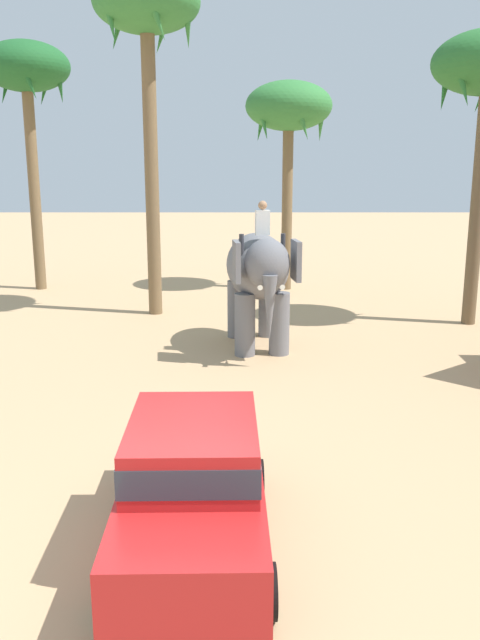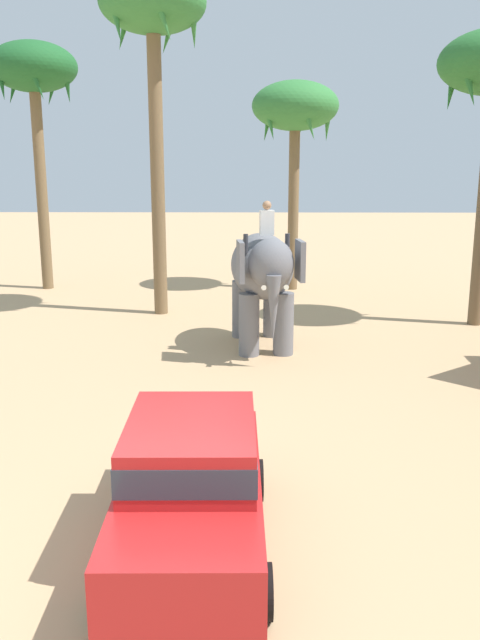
{
  "view_description": "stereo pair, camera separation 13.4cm",
  "coord_description": "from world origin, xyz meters",
  "px_view_note": "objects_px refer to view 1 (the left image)",
  "views": [
    {
      "loc": [
        0.86,
        -7.3,
        4.74
      ],
      "look_at": [
        0.8,
        5.96,
        1.6
      ],
      "focal_mm": 36.9,
      "sensor_mm": 36.0,
      "label": 1
    },
    {
      "loc": [
        0.99,
        -7.29,
        4.74
      ],
      "look_at": [
        0.8,
        5.96,
        1.6
      ],
      "focal_mm": 36.9,
      "sensor_mm": 36.0,
      "label": 2
    }
  ],
  "objects_px": {
    "car_sedan_foreground": "(196,481)",
    "palm_tree_behind_elephant": "(30,75)",
    "palm_tree_near_hut": "(292,112)",
    "palm_tree_left_of_road": "(150,17)",
    "elephant_with_mahout": "(262,273)"
  },
  "relations": [
    {
      "from": "car_sedan_foreground",
      "to": "elephant_with_mahout",
      "type": "height_order",
      "value": "elephant_with_mahout"
    },
    {
      "from": "elephant_with_mahout",
      "to": "palm_tree_left_of_road",
      "type": "distance_m",
      "value": 8.74
    },
    {
      "from": "car_sedan_foreground",
      "to": "palm_tree_near_hut",
      "type": "distance_m",
      "value": 18.91
    },
    {
      "from": "palm_tree_behind_elephant",
      "to": "palm_tree_near_hut",
      "type": "bearing_deg",
      "value": -0.07
    },
    {
      "from": "car_sedan_foreground",
      "to": "palm_tree_behind_elephant",
      "type": "relative_size",
      "value": 0.45
    },
    {
      "from": "palm_tree_behind_elephant",
      "to": "palm_tree_left_of_road",
      "type": "bearing_deg",
      "value": -40.97
    },
    {
      "from": "car_sedan_foreground",
      "to": "palm_tree_left_of_road",
      "type": "height_order",
      "value": "palm_tree_left_of_road"
    },
    {
      "from": "palm_tree_behind_elephant",
      "to": "palm_tree_left_of_road",
      "type": "relative_size",
      "value": 0.88
    },
    {
      "from": "palm_tree_near_hut",
      "to": "palm_tree_left_of_road",
      "type": "distance_m",
      "value": 6.73
    },
    {
      "from": "elephant_with_mahout",
      "to": "palm_tree_near_hut",
      "type": "height_order",
      "value": "palm_tree_near_hut"
    },
    {
      "from": "palm_tree_behind_elephant",
      "to": "palm_tree_near_hut",
      "type": "relative_size",
      "value": 1.18
    },
    {
      "from": "elephant_with_mahout",
      "to": "palm_tree_left_of_road",
      "type": "xyz_separation_m",
      "value": [
        -3.24,
        4.1,
        7.01
      ]
    },
    {
      "from": "car_sedan_foreground",
      "to": "palm_tree_left_of_road",
      "type": "bearing_deg",
      "value": 99.16
    },
    {
      "from": "palm_tree_near_hut",
      "to": "palm_tree_left_of_road",
      "type": "height_order",
      "value": "palm_tree_left_of_road"
    },
    {
      "from": "elephant_with_mahout",
      "to": "palm_tree_near_hut",
      "type": "distance_m",
      "value": 9.74
    }
  ]
}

